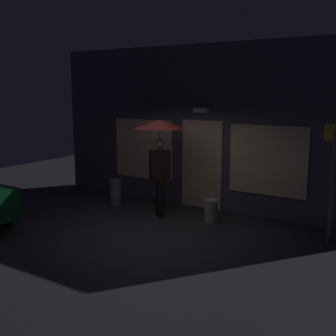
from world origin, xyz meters
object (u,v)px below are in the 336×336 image
(person_with_umbrella, at_px, (160,140))
(street_sign_post, at_px, (333,174))
(sidewalk_bollard, at_px, (211,211))
(sidewalk_bollard_2, at_px, (115,192))

(person_with_umbrella, height_order, street_sign_post, street_sign_post)
(person_with_umbrella, xyz_separation_m, sidewalk_bollard, (1.25, 0.19, -1.53))
(sidewalk_bollard, bearing_deg, sidewalk_bollard_2, -179.84)
(person_with_umbrella, height_order, sidewalk_bollard_2, person_with_umbrella)
(sidewalk_bollard_2, bearing_deg, street_sign_post, 1.40)
(person_with_umbrella, xyz_separation_m, sidewalk_bollard_2, (-1.51, 0.18, -1.46))
(person_with_umbrella, relative_size, sidewalk_bollard, 4.31)
(street_sign_post, distance_m, sidewalk_bollard, 2.73)
(street_sign_post, height_order, sidewalk_bollard_2, street_sign_post)
(street_sign_post, xyz_separation_m, sidewalk_bollard, (-2.50, -0.12, -1.10))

